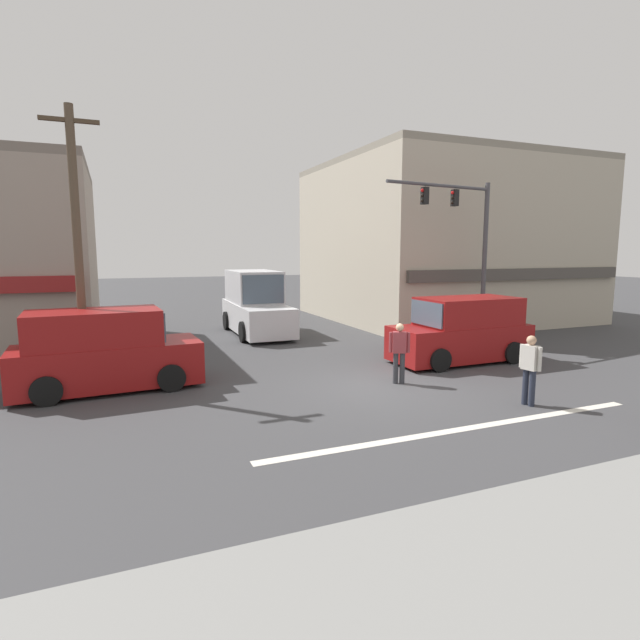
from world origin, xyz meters
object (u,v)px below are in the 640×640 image
at_px(box_truck_crossing_center, 256,305).
at_px(pedestrian_far_side, 530,366).
at_px(street_tree, 447,239).
at_px(van_parked_curbside, 462,331).
at_px(utility_pole_near_left, 78,245).
at_px(van_approaching_near, 104,352).
at_px(pedestrian_mid_crossing, 399,350).
at_px(traffic_light_mast, 467,236).

bearing_deg(box_truck_crossing_center, pedestrian_far_side, -75.67).
height_order(street_tree, van_parked_curbside, street_tree).
height_order(utility_pole_near_left, van_approaching_near, utility_pole_near_left).
relative_size(van_approaching_near, pedestrian_mid_crossing, 2.81).
distance_m(van_parked_curbside, van_approaching_near, 10.82).
xyz_separation_m(traffic_light_mast, van_approaching_near, (-12.78, -1.62, -3.17)).
bearing_deg(box_truck_crossing_center, pedestrian_mid_crossing, -81.75).
relative_size(street_tree, utility_pole_near_left, 0.80).
bearing_deg(utility_pole_near_left, van_parked_curbside, -6.85).
xyz_separation_m(van_approaching_near, pedestrian_mid_crossing, (7.43, -2.40, -0.06)).
xyz_separation_m(street_tree, van_parked_curbside, (-3.66, -5.93, -3.13)).
height_order(utility_pole_near_left, pedestrian_mid_crossing, utility_pole_near_left).
bearing_deg(van_approaching_near, box_truck_crossing_center, 50.40).
height_order(pedestrian_mid_crossing, pedestrian_far_side, same).
xyz_separation_m(box_truck_crossing_center, pedestrian_far_side, (3.20, -12.54, -0.30)).
height_order(street_tree, pedestrian_far_side, street_tree).
distance_m(traffic_light_mast, pedestrian_far_side, 8.38).
height_order(van_parked_curbside, van_approaching_near, same).
height_order(van_approaching_near, pedestrian_mid_crossing, van_approaching_near).
bearing_deg(traffic_light_mast, box_truck_crossing_center, 139.95).
distance_m(traffic_light_mast, van_parked_curbside, 4.46).
bearing_deg(pedestrian_far_side, van_parked_curbside, 70.67).
relative_size(street_tree, traffic_light_mast, 0.94).
height_order(box_truck_crossing_center, pedestrian_mid_crossing, box_truck_crossing_center).
height_order(street_tree, van_approaching_near, street_tree).
relative_size(traffic_light_mast, pedestrian_mid_crossing, 3.71).
bearing_deg(van_approaching_near, traffic_light_mast, 7.22).
height_order(utility_pole_near_left, traffic_light_mast, utility_pole_near_left).
bearing_deg(traffic_light_mast, pedestrian_far_side, -117.28).
height_order(van_parked_curbside, pedestrian_mid_crossing, van_parked_curbside).
bearing_deg(van_approaching_near, pedestrian_mid_crossing, -17.87).
bearing_deg(pedestrian_mid_crossing, street_tree, 46.97).
relative_size(street_tree, pedestrian_far_side, 3.48).
height_order(street_tree, pedestrian_mid_crossing, street_tree).
height_order(traffic_light_mast, pedestrian_mid_crossing, traffic_light_mast).
distance_m(utility_pole_near_left, pedestrian_far_side, 11.68).
bearing_deg(van_approaching_near, van_parked_curbside, -4.26).
distance_m(box_truck_crossing_center, van_approaching_near, 9.46).
relative_size(van_parked_curbside, box_truck_crossing_center, 0.82).
bearing_deg(pedestrian_mid_crossing, box_truck_crossing_center, 98.25).
xyz_separation_m(utility_pole_near_left, van_approaching_near, (0.49, -0.55, -2.78)).
bearing_deg(van_parked_curbside, street_tree, 58.30).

